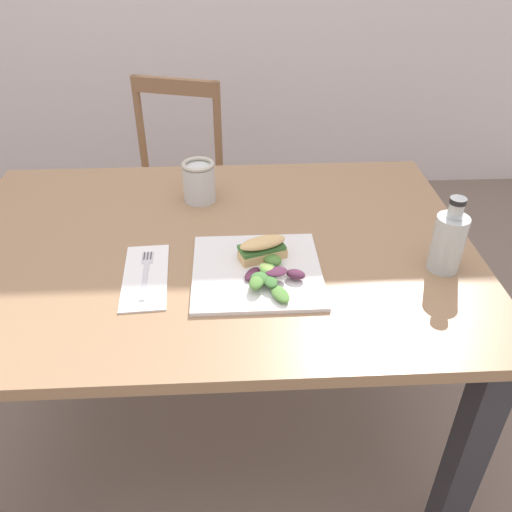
{
  "coord_description": "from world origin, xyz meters",
  "views": [
    {
      "loc": [
        0.15,
        -1.07,
        1.47
      ],
      "look_at": [
        0.21,
        -0.04,
        0.76
      ],
      "focal_mm": 37.33,
      "sensor_mm": 36.0,
      "label": 1
    }
  ],
  "objects_px": {
    "plate_lunch": "(257,271)",
    "sandwich_half_front": "(262,248)",
    "fork_on_napkin": "(146,271)",
    "bottle_cold_brew": "(448,245)",
    "chair_wooden_far": "(171,191)",
    "dining_table": "(214,280)",
    "mason_jar_iced_tea": "(199,183)"
  },
  "relations": [
    {
      "from": "plate_lunch",
      "to": "fork_on_napkin",
      "type": "bearing_deg",
      "value": 176.87
    },
    {
      "from": "sandwich_half_front",
      "to": "fork_on_napkin",
      "type": "height_order",
      "value": "sandwich_half_front"
    },
    {
      "from": "plate_lunch",
      "to": "dining_table",
      "type": "bearing_deg",
      "value": 129.19
    },
    {
      "from": "sandwich_half_front",
      "to": "bottle_cold_brew",
      "type": "relative_size",
      "value": 0.66
    },
    {
      "from": "mason_jar_iced_tea",
      "to": "plate_lunch",
      "type": "bearing_deg",
      "value": -68.5
    },
    {
      "from": "dining_table",
      "to": "chair_wooden_far",
      "type": "relative_size",
      "value": 1.51
    },
    {
      "from": "chair_wooden_far",
      "to": "mason_jar_iced_tea",
      "type": "bearing_deg",
      "value": -75.56
    },
    {
      "from": "plate_lunch",
      "to": "chair_wooden_far",
      "type": "bearing_deg",
      "value": 107.11
    },
    {
      "from": "chair_wooden_far",
      "to": "plate_lunch",
      "type": "bearing_deg",
      "value": -72.89
    },
    {
      "from": "plate_lunch",
      "to": "sandwich_half_front",
      "type": "relative_size",
      "value": 2.43
    },
    {
      "from": "chair_wooden_far",
      "to": "plate_lunch",
      "type": "height_order",
      "value": "chair_wooden_far"
    },
    {
      "from": "dining_table",
      "to": "sandwich_half_front",
      "type": "relative_size",
      "value": 10.72
    },
    {
      "from": "sandwich_half_front",
      "to": "bottle_cold_brew",
      "type": "bearing_deg",
      "value": -6.58
    },
    {
      "from": "dining_table",
      "to": "bottle_cold_brew",
      "type": "height_order",
      "value": "bottle_cold_brew"
    },
    {
      "from": "chair_wooden_far",
      "to": "sandwich_half_front",
      "type": "xyz_separation_m",
      "value": [
        0.32,
        -0.94,
        0.33
      ]
    },
    {
      "from": "fork_on_napkin",
      "to": "bottle_cold_brew",
      "type": "distance_m",
      "value": 0.7
    },
    {
      "from": "sandwich_half_front",
      "to": "bottle_cold_brew",
      "type": "distance_m",
      "value": 0.42
    },
    {
      "from": "dining_table",
      "to": "bottle_cold_brew",
      "type": "distance_m",
      "value": 0.59
    },
    {
      "from": "dining_table",
      "to": "sandwich_half_front",
      "type": "xyz_separation_m",
      "value": [
        0.12,
        -0.09,
        0.16
      ]
    },
    {
      "from": "plate_lunch",
      "to": "bottle_cold_brew",
      "type": "relative_size",
      "value": 1.6
    },
    {
      "from": "plate_lunch",
      "to": "fork_on_napkin",
      "type": "relative_size",
      "value": 1.6
    },
    {
      "from": "bottle_cold_brew",
      "to": "sandwich_half_front",
      "type": "bearing_deg",
      "value": 173.42
    },
    {
      "from": "fork_on_napkin",
      "to": "mason_jar_iced_tea",
      "type": "relative_size",
      "value": 1.6
    },
    {
      "from": "bottle_cold_brew",
      "to": "mason_jar_iced_tea",
      "type": "xyz_separation_m",
      "value": [
        -0.58,
        0.37,
        -0.01
      ]
    },
    {
      "from": "dining_table",
      "to": "plate_lunch",
      "type": "height_order",
      "value": "plate_lunch"
    },
    {
      "from": "plate_lunch",
      "to": "mason_jar_iced_tea",
      "type": "distance_m",
      "value": 0.39
    },
    {
      "from": "bottle_cold_brew",
      "to": "mason_jar_iced_tea",
      "type": "height_order",
      "value": "bottle_cold_brew"
    },
    {
      "from": "sandwich_half_front",
      "to": "fork_on_napkin",
      "type": "xyz_separation_m",
      "value": [
        -0.27,
        -0.03,
        -0.03
      ]
    },
    {
      "from": "sandwich_half_front",
      "to": "mason_jar_iced_tea",
      "type": "relative_size",
      "value": 1.06
    },
    {
      "from": "sandwich_half_front",
      "to": "plate_lunch",
      "type": "bearing_deg",
      "value": -108.81
    },
    {
      "from": "plate_lunch",
      "to": "fork_on_napkin",
      "type": "xyz_separation_m",
      "value": [
        -0.26,
        0.01,
        0.0
      ]
    },
    {
      "from": "dining_table",
      "to": "mason_jar_iced_tea",
      "type": "distance_m",
      "value": 0.29
    }
  ]
}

